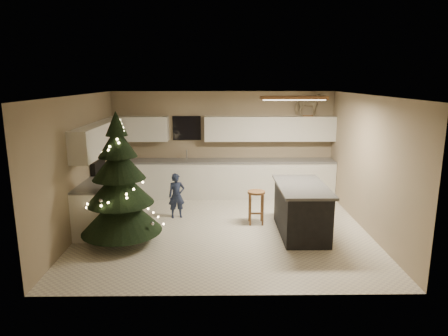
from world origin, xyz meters
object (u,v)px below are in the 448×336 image
Objects in this scene: island at (301,209)px; toddler at (177,196)px; rocking_horse at (308,104)px; christmas_tree at (120,190)px; bar_stool at (256,199)px.

island is 1.78× the size of toddler.
rocking_horse is at bearing 76.40° from island.
island is 0.72× the size of christmas_tree.
christmas_tree is 3.61× the size of rocking_horse.
rocking_horse is (3.93, 2.96, 1.31)m from christmas_tree.
christmas_tree is (-2.50, -0.93, 0.46)m from bar_stool.
bar_stool is 0.29× the size of christmas_tree.
island is 2.49× the size of bar_stool.
toddler is at bearing 159.27° from island.
island is at bearing 6.65° from christmas_tree.
island is at bearing -36.15° from toddler.
toddler is at bearing 124.25° from rocking_horse.
bar_stool is 0.71× the size of toddler.
christmas_tree is at bearing -159.61° from bar_stool.
toddler is (-2.46, 0.93, -0.00)m from island.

